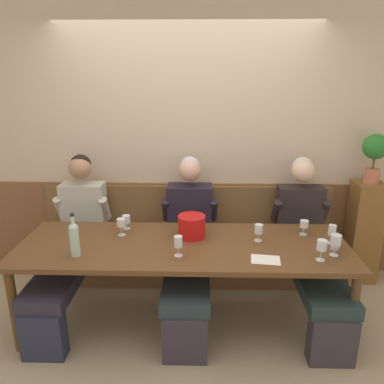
{
  "coord_description": "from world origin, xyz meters",
  "views": [
    {
      "loc": [
        0.14,
        -2.62,
        2.02
      ],
      "look_at": [
        0.06,
        0.43,
        1.06
      ],
      "focal_mm": 34.83,
      "sensor_mm": 36.0,
      "label": 1
    }
  ],
  "objects_px": {
    "person_center_right_seat": "(73,236)",
    "wine_glass_near_bucket": "(332,231)",
    "wine_glass_left_end": "(178,242)",
    "wine_glass_center_rear": "(126,219)",
    "wine_glass_right_end": "(322,246)",
    "person_left_seat": "(189,238)",
    "wine_glass_center_front": "(336,241)",
    "wall_bench": "(187,253)",
    "water_tumbler_left": "(335,244)",
    "wine_glass_mid_right": "(121,223)",
    "dining_table": "(183,251)",
    "potted_plant": "(375,152)",
    "ice_bucket": "(192,226)",
    "wine_glass_mid_left": "(304,225)",
    "wine_glass_by_bottle": "(259,230)",
    "person_center_left_seat": "(308,241)",
    "wine_bottle_clear_water": "(74,238)"
  },
  "relations": [
    {
      "from": "wall_bench",
      "to": "wine_glass_right_end",
      "type": "bearing_deg",
      "value": -44.06
    },
    {
      "from": "wine_glass_mid_left",
      "to": "wine_glass_by_bottle",
      "type": "bearing_deg",
      "value": -161.4
    },
    {
      "from": "wall_bench",
      "to": "water_tumbler_left",
      "type": "xyz_separation_m",
      "value": [
        1.18,
        -0.8,
        0.5
      ]
    },
    {
      "from": "ice_bucket",
      "to": "wine_glass_mid_left",
      "type": "distance_m",
      "value": 0.95
    },
    {
      "from": "person_center_left_seat",
      "to": "wine_glass_mid_left",
      "type": "distance_m",
      "value": 0.25
    },
    {
      "from": "person_center_right_seat",
      "to": "dining_table",
      "type": "bearing_deg",
      "value": -19.11
    },
    {
      "from": "person_center_right_seat",
      "to": "wine_glass_center_rear",
      "type": "bearing_deg",
      "value": -6.77
    },
    {
      "from": "wine_glass_right_end",
      "to": "person_left_seat",
      "type": "bearing_deg",
      "value": 148.56
    },
    {
      "from": "wine_glass_center_front",
      "to": "water_tumbler_left",
      "type": "height_order",
      "value": "wine_glass_center_front"
    },
    {
      "from": "wine_glass_mid_left",
      "to": "person_center_left_seat",
      "type": "bearing_deg",
      "value": 54.36
    },
    {
      "from": "wine_glass_by_bottle",
      "to": "wine_glass_center_rear",
      "type": "distance_m",
      "value": 1.14
    },
    {
      "from": "person_center_left_seat",
      "to": "wine_glass_center_front",
      "type": "xyz_separation_m",
      "value": [
        0.04,
        -0.5,
        0.23
      ]
    },
    {
      "from": "wine_glass_center_front",
      "to": "wine_glass_near_bucket",
      "type": "relative_size",
      "value": 1.06
    },
    {
      "from": "ice_bucket",
      "to": "wall_bench",
      "type": "bearing_deg",
      "value": 96.05
    },
    {
      "from": "wine_glass_center_rear",
      "to": "wine_glass_right_end",
      "type": "distance_m",
      "value": 1.62
    },
    {
      "from": "wine_glass_mid_right",
      "to": "dining_table",
      "type": "bearing_deg",
      "value": -16.46
    },
    {
      "from": "wine_glass_center_front",
      "to": "wine_glass_mid_left",
      "type": "xyz_separation_m",
      "value": [
        -0.13,
        0.38,
        -0.03
      ]
    },
    {
      "from": "wine_glass_center_rear",
      "to": "potted_plant",
      "type": "bearing_deg",
      "value": 11.79
    },
    {
      "from": "wine_bottle_clear_water",
      "to": "wine_glass_by_bottle",
      "type": "bearing_deg",
      "value": 12.1
    },
    {
      "from": "person_left_seat",
      "to": "wine_bottle_clear_water",
      "type": "bearing_deg",
      "value": -144.87
    },
    {
      "from": "wine_glass_near_bucket",
      "to": "wine_glass_right_end",
      "type": "relative_size",
      "value": 0.98
    },
    {
      "from": "person_center_right_seat",
      "to": "person_left_seat",
      "type": "bearing_deg",
      "value": 0.09
    },
    {
      "from": "dining_table",
      "to": "wine_glass_mid_right",
      "type": "xyz_separation_m",
      "value": [
        -0.53,
        0.16,
        0.17
      ]
    },
    {
      "from": "wine_glass_left_end",
      "to": "wine_glass_center_front",
      "type": "xyz_separation_m",
      "value": [
        1.17,
        0.04,
        0.01
      ]
    },
    {
      "from": "wine_glass_mid_right",
      "to": "wine_glass_right_end",
      "type": "bearing_deg",
      "value": -14.67
    },
    {
      "from": "wine_glass_center_rear",
      "to": "person_left_seat",
      "type": "bearing_deg",
      "value": 6.48
    },
    {
      "from": "person_center_left_seat",
      "to": "water_tumbler_left",
      "type": "bearing_deg",
      "value": -78.12
    },
    {
      "from": "wine_glass_mid_right",
      "to": "water_tumbler_left",
      "type": "distance_m",
      "value": 1.72
    },
    {
      "from": "person_center_right_seat",
      "to": "wine_glass_near_bucket",
      "type": "height_order",
      "value": "person_center_right_seat"
    },
    {
      "from": "wine_glass_center_front",
      "to": "wine_glass_mid_right",
      "type": "height_order",
      "value": "wine_glass_center_front"
    },
    {
      "from": "person_center_left_seat",
      "to": "potted_plant",
      "type": "xyz_separation_m",
      "value": [
        0.67,
        0.44,
        0.71
      ]
    },
    {
      "from": "water_tumbler_left",
      "to": "wine_glass_mid_right",
      "type": "bearing_deg",
      "value": 172.65
    },
    {
      "from": "wall_bench",
      "to": "wine_glass_near_bucket",
      "type": "distance_m",
      "value": 1.48
    },
    {
      "from": "person_center_right_seat",
      "to": "wine_glass_by_bottle",
      "type": "relative_size",
      "value": 9.54
    },
    {
      "from": "wine_glass_near_bucket",
      "to": "wine_glass_right_end",
      "type": "height_order",
      "value": "wine_glass_right_end"
    },
    {
      "from": "water_tumbler_left",
      "to": "potted_plant",
      "type": "bearing_deg",
      "value": 54.8
    },
    {
      "from": "wall_bench",
      "to": "ice_bucket",
      "type": "xyz_separation_m",
      "value": [
        0.06,
        -0.59,
        0.54
      ]
    },
    {
      "from": "dining_table",
      "to": "wine_bottle_clear_water",
      "type": "bearing_deg",
      "value": -164.19
    },
    {
      "from": "wine_glass_left_end",
      "to": "wall_bench",
      "type": "bearing_deg",
      "value": 88.38
    },
    {
      "from": "wine_glass_mid_left",
      "to": "potted_plant",
      "type": "xyz_separation_m",
      "value": [
        0.76,
        0.56,
        0.51
      ]
    },
    {
      "from": "ice_bucket",
      "to": "wine_glass_left_end",
      "type": "height_order",
      "value": "ice_bucket"
    },
    {
      "from": "wine_glass_left_end",
      "to": "wine_glass_center_rear",
      "type": "distance_m",
      "value": 0.7
    },
    {
      "from": "wall_bench",
      "to": "wine_glass_center_front",
      "type": "xyz_separation_m",
      "value": [
        1.14,
        -0.9,
        0.56
      ]
    },
    {
      "from": "wall_bench",
      "to": "water_tumbler_left",
      "type": "bearing_deg",
      "value": -34.09
    },
    {
      "from": "person_center_right_seat",
      "to": "wine_glass_left_end",
      "type": "height_order",
      "value": "person_center_right_seat"
    },
    {
      "from": "wine_glass_left_end",
      "to": "wine_glass_right_end",
      "type": "bearing_deg",
      "value": -2.31
    },
    {
      "from": "wine_glass_center_front",
      "to": "wine_glass_mid_right",
      "type": "distance_m",
      "value": 1.7
    },
    {
      "from": "person_center_right_seat",
      "to": "wine_glass_near_bucket",
      "type": "distance_m",
      "value": 2.23
    },
    {
      "from": "wall_bench",
      "to": "person_center_right_seat",
      "type": "bearing_deg",
      "value": -159.48
    },
    {
      "from": "wine_bottle_clear_water",
      "to": "potted_plant",
      "type": "xyz_separation_m",
      "value": [
        2.56,
        0.99,
        0.46
      ]
    }
  ]
}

